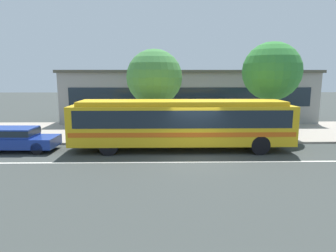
{
  "coord_description": "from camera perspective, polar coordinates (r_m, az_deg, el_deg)",
  "views": [
    {
      "loc": [
        -1.69,
        -14.43,
        4.07
      ],
      "look_at": [
        -1.36,
        1.87,
        1.3
      ],
      "focal_mm": 31.66,
      "sensor_mm": 36.0,
      "label": 1
    }
  ],
  "objects": [
    {
      "name": "street_tree_near_stop",
      "position": [
        19.8,
        -2.65,
        9.28
      ],
      "size": [
        3.7,
        3.7,
        5.69
      ],
      "color": "brown",
      "rests_on": "sidewalk_slab"
    },
    {
      "name": "sidewalk_slab",
      "position": [
        21.78,
        3.32,
        -0.99
      ],
      "size": [
        60.0,
        8.0,
        0.12
      ],
      "primitive_type": "cube",
      "color": "#9F9588",
      "rests_on": "ground_plane"
    },
    {
      "name": "transit_bus",
      "position": [
        16.22,
        2.65,
        0.88
      ],
      "size": [
        11.94,
        2.44,
        2.75
      ],
      "color": "gold",
      "rests_on": "ground_plane"
    },
    {
      "name": "bus_stop_sign",
      "position": [
        19.28,
        18.7,
        1.98
      ],
      "size": [
        0.14,
        0.44,
        2.41
      ],
      "color": "gray",
      "rests_on": "sidewalk_slab"
    },
    {
      "name": "street_tree_mid_block",
      "position": [
        20.72,
        19.35,
        9.85
      ],
      "size": [
        3.8,
        3.8,
        6.14
      ],
      "color": "brown",
      "rests_on": "sidewalk_slab"
    },
    {
      "name": "pedestrian_standing_by_tree",
      "position": [
        18.65,
        -6.66,
        0.49
      ],
      "size": [
        0.48,
        0.48,
        1.71
      ],
      "color": "#7E6251",
      "rests_on": "sidewalk_slab"
    },
    {
      "name": "pedestrian_walking_along_curb",
      "position": [
        20.16,
        12.05,
        0.91
      ],
      "size": [
        0.47,
        0.47,
        1.65
      ],
      "color": "#273B3A",
      "rests_on": "sidewalk_slab"
    },
    {
      "name": "lane_stripe_center",
      "position": [
        14.32,
        5.71,
        -6.9
      ],
      "size": [
        56.0,
        0.16,
        0.01
      ],
      "primitive_type": "cube",
      "color": "silver",
      "rests_on": "ground_plane"
    },
    {
      "name": "pedestrian_waiting_near_sign",
      "position": [
        18.92,
        -6.74,
        0.5
      ],
      "size": [
        0.37,
        0.37,
        1.66
      ],
      "color": "navy",
      "rests_on": "sidewalk_slab"
    },
    {
      "name": "ground_plane",
      "position": [
        15.09,
        5.35,
        -6.05
      ],
      "size": [
        120.0,
        120.0,
        0.0
      ],
      "primitive_type": "plane",
      "color": "#373C39"
    },
    {
      "name": "sedan_behind_bus",
      "position": [
        18.17,
        -27.27,
        -2.06
      ],
      "size": [
        4.3,
        1.85,
        1.29
      ],
      "color": "navy",
      "rests_on": "ground_plane"
    },
    {
      "name": "station_building",
      "position": [
        27.39,
        3.7,
        5.87
      ],
      "size": [
        21.81,
        6.8,
        4.54
      ],
      "color": "gray",
      "rests_on": "ground_plane"
    }
  ]
}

